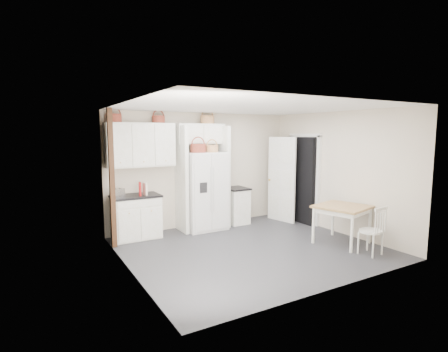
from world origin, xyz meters
TOP-DOWN VIEW (x-y plane):
  - floor at (0.00, 0.00)m, footprint 4.50×4.50m
  - ceiling at (0.00, 0.00)m, footprint 4.50×4.50m
  - wall_back at (0.00, 2.00)m, footprint 4.50×0.00m
  - wall_left at (-2.25, 0.00)m, footprint 0.00×4.00m
  - wall_right at (2.25, 0.00)m, footprint 0.00×4.00m
  - refrigerator at (-0.15, 1.64)m, footprint 0.89×0.72m
  - base_cab_left at (-1.67, 1.70)m, footprint 0.92×0.58m
  - base_cab_right at (0.73, 1.70)m, footprint 0.47×0.56m
  - dining_table at (1.70, -0.64)m, footprint 1.10×1.10m
  - windsor_chair at (1.64, -1.34)m, footprint 0.45×0.42m
  - counter_left at (-1.67, 1.70)m, footprint 0.96×0.62m
  - counter_right at (0.73, 1.70)m, footprint 0.50×0.60m
  - toaster at (-2.03, 1.67)m, footprint 0.27×0.21m
  - cookbook_red at (-1.60, 1.62)m, footprint 0.07×0.18m
  - cookbook_cream at (-1.50, 1.62)m, footprint 0.05×0.17m
  - basket_upper_a at (-2.01, 1.83)m, footprint 0.29×0.29m
  - basket_upper_c at (-1.10, 1.83)m, footprint 0.27×0.27m
  - basket_bridge_b at (0.04, 1.83)m, footprint 0.32×0.32m
  - basket_fridge_a at (-0.33, 1.54)m, footprint 0.34×0.34m
  - basket_fridge_b at (0.00, 1.54)m, footprint 0.28×0.28m
  - upper_cabinet at (-1.50, 1.83)m, footprint 1.40×0.34m
  - bridge_cabinet at (-0.15, 1.83)m, footprint 1.12×0.34m
  - fridge_panel_left at (-0.66, 1.70)m, footprint 0.08×0.60m
  - fridge_panel_right at (0.36, 1.70)m, footprint 0.08×0.60m
  - trim_post at (-2.20, 1.35)m, footprint 0.09×0.09m
  - doorway_void at (2.16, 1.00)m, footprint 0.18×0.85m
  - door_slab at (1.80, 1.33)m, footprint 0.21×0.79m

SIDE VIEW (x-z plane):
  - floor at x=0.00m, z-range 0.00..0.00m
  - dining_table at x=1.70m, z-range 0.00..0.75m
  - base_cab_right at x=0.73m, z-range 0.00..0.82m
  - windsor_chair at x=1.64m, z-range 0.00..0.85m
  - base_cab_left at x=-1.67m, z-range 0.00..0.85m
  - counter_right at x=0.73m, z-range 0.82..0.86m
  - refrigerator at x=-0.15m, z-range 0.00..1.73m
  - counter_left at x=-1.67m, z-range 0.85..0.89m
  - toaster at x=-2.03m, z-range 0.89..1.06m
  - cookbook_cream at x=-1.50m, z-range 0.89..1.14m
  - doorway_void at x=2.16m, z-range 0.00..2.05m
  - door_slab at x=1.80m, z-range 0.00..2.05m
  - cookbook_red at x=-1.60m, z-range 0.89..1.16m
  - fridge_panel_left at x=-0.66m, z-range 0.00..2.30m
  - fridge_panel_right at x=0.36m, z-range 0.00..2.30m
  - wall_back at x=0.00m, z-range -0.95..3.55m
  - wall_left at x=-2.25m, z-range -0.70..3.30m
  - wall_right at x=2.25m, z-range -0.70..3.30m
  - trim_post at x=-2.20m, z-range 0.00..2.60m
  - basket_fridge_b at x=0.00m, z-range 1.73..1.88m
  - basket_fridge_a at x=-0.33m, z-range 1.73..1.91m
  - upper_cabinet at x=-1.50m, z-range 1.45..2.35m
  - bridge_cabinet at x=-0.15m, z-range 1.90..2.35m
  - basket_upper_c at x=-1.10m, z-range 2.35..2.50m
  - basket_upper_a at x=-2.01m, z-range 2.35..2.52m
  - basket_bridge_b at x=0.04m, z-range 2.35..2.53m
  - ceiling at x=0.00m, z-range 2.60..2.60m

